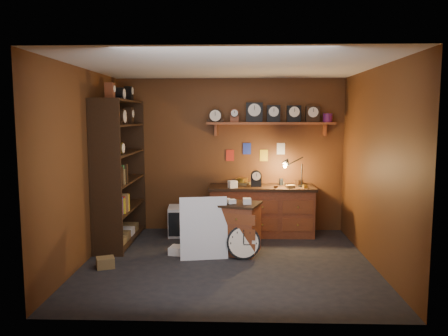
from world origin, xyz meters
TOP-DOWN VIEW (x-y plane):
  - floor at (0.00, 0.00)m, footprint 4.00×4.00m
  - room_shell at (0.04, 0.11)m, footprint 4.02×3.62m
  - shelving_unit at (-1.79, 0.98)m, footprint 0.47×1.60m
  - workbench at (0.55, 1.47)m, footprint 1.81×0.66m
  - low_cabinet at (0.12, 0.45)m, footprint 0.80×0.73m
  - big_round_clock at (0.22, 0.16)m, footprint 0.49×0.16m
  - white_panel at (-0.35, 0.17)m, footprint 0.71×0.30m
  - mini_fridge at (-0.81, 1.39)m, footprint 0.52×0.54m
  - floor_box_a at (-1.65, -0.28)m, footprint 0.29×0.27m
  - floor_box_b at (-0.77, 0.35)m, footprint 0.24×0.27m
  - floor_box_c at (-0.27, 0.73)m, footprint 0.27×0.23m

SIDE VIEW (x-z plane):
  - floor at x=0.00m, z-range 0.00..0.00m
  - white_panel at x=-0.35m, z-range -0.45..0.45m
  - floor_box_b at x=-0.77m, z-range 0.00..0.12m
  - floor_box_a at x=-1.65m, z-range 0.00..0.14m
  - floor_box_c at x=-0.27m, z-range 0.00..0.19m
  - big_round_clock at x=0.22m, z-range -0.01..0.48m
  - mini_fridge at x=-0.81m, z-range 0.00..0.50m
  - low_cabinet at x=0.12m, z-range -0.01..0.84m
  - workbench at x=0.55m, z-range -0.21..1.15m
  - shelving_unit at x=-1.79m, z-range -0.03..2.54m
  - room_shell at x=0.04m, z-range 0.37..3.08m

